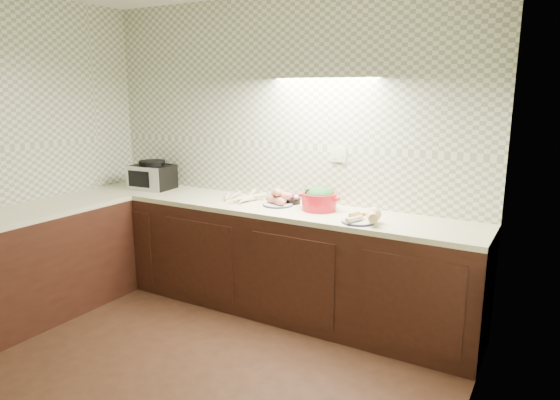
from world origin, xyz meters
The scene contains 8 objects.
room centered at (0.00, 0.00, 1.63)m, with size 3.60×3.60×2.60m.
counter centered at (-0.68, 0.68, 0.45)m, with size 3.60×3.60×0.90m.
toaster_oven centered at (-1.27, 1.54, 1.03)m, with size 0.40×0.32×0.27m.
parsnip_pile centered at (-0.22, 1.58, 0.93)m, with size 0.46×0.37×0.08m.
sweet_potato_plate centered at (0.14, 1.53, 0.95)m, with size 0.26×0.25×0.15m.
onion_bowl centered at (0.20, 1.65, 0.94)m, with size 0.13×0.13×0.10m.
dutch_oven centered at (0.50, 1.56, 0.99)m, with size 0.34×0.28×0.19m.
veg_plate centered at (0.95, 1.38, 0.94)m, with size 0.30×0.30×0.11m.
Camera 1 is at (2.16, -1.92, 1.84)m, focal length 32.00 mm.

